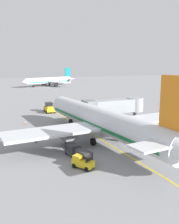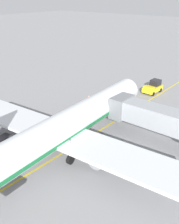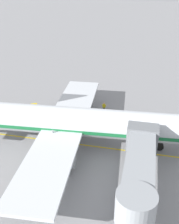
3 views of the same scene
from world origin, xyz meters
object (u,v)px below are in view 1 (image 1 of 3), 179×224
baggage_cart_second_in_train (84,156)px  distant_taxiing_airliner (49,81)px  pushback_tractor (50,108)px  jet_bridge (114,106)px  safety_cone_nose_left (25,123)px  ground_crew_wing_walker (36,137)px  parked_airliner (101,120)px  safety_cone_nose_right (40,131)px  baggage_cart_front (73,148)px  baggage_tug_lead (83,162)px

baggage_cart_second_in_train → distant_taxiing_airliner: 112.34m
pushback_tractor → distant_taxiing_airliner: size_ratio=0.13×
jet_bridge → safety_cone_nose_left: bearing=159.1°
baggage_cart_second_in_train → ground_crew_wing_walker: ground_crew_wing_walker is taller
pushback_tractor → baggage_cart_second_in_train: size_ratio=1.51×
parked_airliner → ground_crew_wing_walker: bearing=164.0°
jet_bridge → distant_taxiing_airliner: 93.42m
parked_airliner → safety_cone_nose_right: parked_airliner is taller
jet_bridge → distant_taxiing_airliner: distant_taxiing_airliner is taller
parked_airliner → baggage_cart_front: (-6.33, -4.47, -2.24)m
jet_bridge → ground_crew_wing_walker: (-17.31, -6.46, -2.50)m
safety_cone_nose_right → distant_taxiing_airliner: 97.61m
jet_bridge → baggage_tug_lead: size_ratio=4.80×
ground_crew_wing_walker → jet_bridge: bearing=20.5°
safety_cone_nose_left → distant_taxiing_airliner: 90.85m
baggage_cart_front → safety_cone_nose_left: (-2.69, 20.07, -0.66)m
jet_bridge → pushback_tractor: size_ratio=2.95×
pushback_tractor → baggage_cart_second_in_train: pushback_tractor is taller
baggage_cart_front → distant_taxiing_airliner: bearing=76.5°
baggage_cart_second_in_train → safety_cone_nose_left: 23.34m
pushback_tractor → baggage_cart_front: (-5.10, -30.37, -0.15)m
safety_cone_nose_left → jet_bridge: bearing=-20.9°
pushback_tractor → safety_cone_nose_left: pushback_tractor is taller
parked_airliner → baggage_cart_front: size_ratio=12.57×
parked_airliner → safety_cone_nose_right: 11.52m
parked_airliner → baggage_cart_front: parked_airliner is taller
pushback_tractor → safety_cone_nose_left: size_ratio=7.61×
pushback_tractor → distant_taxiing_airliner: distant_taxiing_airliner is taller
parked_airliner → distant_taxiing_airliner: parked_airliner is taller
baggage_cart_second_in_train → safety_cone_nose_right: size_ratio=5.04×
parked_airliner → baggage_tug_lead: (-6.68, -8.70, -2.47)m
baggage_cart_second_in_train → baggage_tug_lead: bearing=-119.6°
distant_taxiing_airliner → pushback_tractor: bearing=-105.0°
safety_cone_nose_left → baggage_cart_second_in_train: bearing=-82.6°
baggage_tug_lead → ground_crew_wing_walker: (-2.91, 11.44, 0.24)m
baggage_cart_second_in_train → jet_bridge: bearing=50.6°
baggage_cart_front → baggage_cart_second_in_train: size_ratio=1.00×
baggage_tug_lead → baggage_cart_second_in_train: (0.66, 1.15, 0.24)m
parked_airliner → jet_bridge: 12.01m
pushback_tractor → baggage_cart_second_in_train: (-4.79, -33.44, -0.15)m
baggage_cart_front → parked_airliner: bearing=35.3°
parked_airliner → pushback_tractor: bearing=92.7°
jet_bridge → safety_cone_nose_left: size_ratio=22.45×
baggage_tug_lead → distant_taxiing_airliner: (25.86, 110.61, 2.31)m
safety_cone_nose_left → distant_taxiing_airliner: distant_taxiing_airliner is taller
ground_crew_wing_walker → baggage_tug_lead: bearing=-75.7°
safety_cone_nose_right → distant_taxiing_airliner: size_ratio=0.02×
baggage_tug_lead → pushback_tractor: bearing=81.0°
pushback_tractor → safety_cone_nose_left: (-7.79, -10.30, -0.81)m
baggage_tug_lead → safety_cone_nose_left: 24.41m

